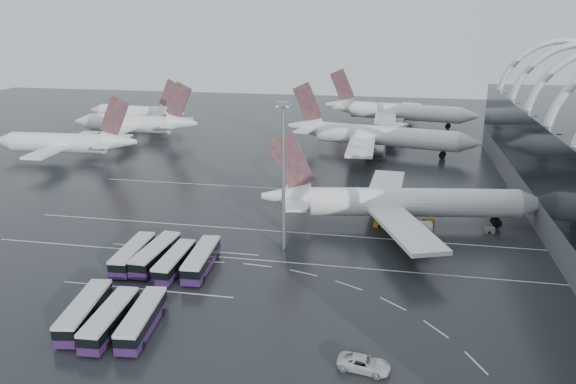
% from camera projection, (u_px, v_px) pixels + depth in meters
% --- Properties ---
extents(ground, '(420.00, 420.00, 0.00)m').
position_uv_depth(ground, '(314.00, 260.00, 97.88)').
color(ground, black).
rests_on(ground, ground).
extents(lane_marking_near, '(120.00, 0.25, 0.01)m').
position_uv_depth(lane_marking_near, '(313.00, 264.00, 96.00)').
color(lane_marking_near, silver).
rests_on(lane_marking_near, ground).
extents(lane_marking_mid, '(120.00, 0.25, 0.01)m').
position_uv_depth(lane_marking_mid, '(323.00, 234.00, 109.11)').
color(lane_marking_mid, silver).
rests_on(lane_marking_mid, ground).
extents(lane_marking_far, '(120.00, 0.25, 0.01)m').
position_uv_depth(lane_marking_far, '(338.00, 192.00, 135.34)').
color(lane_marking_far, silver).
rests_on(lane_marking_far, ground).
extents(bus_bay_line_south, '(28.00, 0.25, 0.01)m').
position_uv_depth(bus_bay_line_south, '(147.00, 289.00, 87.21)').
color(bus_bay_line_south, silver).
rests_on(bus_bay_line_south, ground).
extents(bus_bay_line_north, '(28.00, 0.25, 0.01)m').
position_uv_depth(bus_bay_line_north, '(184.00, 249.00, 102.20)').
color(bus_bay_line_north, silver).
rests_on(bus_bay_line_north, ground).
extents(airliner_main, '(57.27, 49.70, 19.41)m').
position_uv_depth(airliner_main, '(399.00, 203.00, 112.17)').
color(airliner_main, white).
rests_on(airliner_main, ground).
extents(airliner_gate_b, '(59.90, 53.06, 20.87)m').
position_uv_depth(airliner_gate_b, '(376.00, 136.00, 172.56)').
color(airliner_gate_b, white).
rests_on(airliner_gate_b, ground).
extents(airliner_gate_c, '(58.89, 53.50, 21.06)m').
position_uv_depth(airliner_gate_c, '(396.00, 112.00, 215.54)').
color(airliner_gate_c, white).
rests_on(airliner_gate_c, ground).
extents(jet_remote_west, '(44.51, 35.84, 19.41)m').
position_uv_depth(jet_remote_west, '(67.00, 143.00, 164.19)').
color(jet_remote_west, white).
rests_on(jet_remote_west, ground).
extents(jet_remote_mid, '(45.67, 36.74, 19.95)m').
position_uv_depth(jet_remote_mid, '(137.00, 124.00, 192.47)').
color(jet_remote_mid, white).
rests_on(jet_remote_mid, ground).
extents(jet_remote_far, '(41.97, 33.89, 18.25)m').
position_uv_depth(jet_remote_far, '(138.00, 113.00, 217.13)').
color(jet_remote_far, white).
rests_on(jet_remote_far, ground).
extents(bus_row_near_a, '(3.78, 13.62, 3.32)m').
position_uv_depth(bus_row_near_a, '(133.00, 254.00, 95.61)').
color(bus_row_near_a, '#26143F').
rests_on(bus_row_near_a, ground).
extents(bus_row_near_b, '(3.75, 13.96, 3.41)m').
position_uv_depth(bus_row_near_b, '(156.00, 254.00, 95.53)').
color(bus_row_near_b, '#26143F').
rests_on(bus_row_near_b, ground).
extents(bus_row_near_c, '(3.16, 12.89, 3.17)m').
position_uv_depth(bus_row_near_c, '(175.00, 261.00, 93.00)').
color(bus_row_near_c, '#26143F').
rests_on(bus_row_near_c, ground).
extents(bus_row_near_d, '(4.07, 14.07, 3.42)m').
position_uv_depth(bus_row_near_d, '(202.00, 259.00, 93.47)').
color(bus_row_near_d, '#26143F').
rests_on(bus_row_near_d, ground).
extents(bus_row_far_a, '(4.99, 14.02, 3.38)m').
position_uv_depth(bus_row_far_a, '(85.00, 311.00, 77.05)').
color(bus_row_far_a, '#26143F').
rests_on(bus_row_far_a, ground).
extents(bus_row_far_b, '(3.83, 13.45, 3.27)m').
position_uv_depth(bus_row_far_b, '(110.00, 319.00, 75.25)').
color(bus_row_far_b, '#26143F').
rests_on(bus_row_far_b, ground).
extents(bus_row_far_c, '(4.39, 13.53, 3.27)m').
position_uv_depth(bus_row_far_c, '(142.00, 319.00, 75.23)').
color(bus_row_far_c, '#26143F').
rests_on(bus_row_far_c, ground).
extents(van_curve_a, '(6.75, 3.95, 1.76)m').
position_uv_depth(van_curve_a, '(364.00, 364.00, 67.18)').
color(van_curve_a, silver).
rests_on(van_curve_a, ground).
extents(floodlight_mast, '(2.06, 2.06, 26.89)m').
position_uv_depth(floodlight_mast, '(283.00, 159.00, 96.97)').
color(floodlight_mast, gray).
rests_on(floodlight_mast, ground).
extents(gse_cart_belly_a, '(2.42, 1.43, 1.32)m').
position_uv_depth(gse_cart_belly_a, '(428.00, 222.00, 113.88)').
color(gse_cart_belly_a, gold).
rests_on(gse_cart_belly_a, ground).
extents(gse_cart_belly_b, '(2.10, 1.24, 1.14)m').
position_uv_depth(gse_cart_belly_b, '(438.00, 205.00, 124.08)').
color(gse_cart_belly_b, slate).
rests_on(gse_cart_belly_b, ground).
extents(gse_cart_belly_c, '(2.37, 1.40, 1.29)m').
position_uv_depth(gse_cart_belly_c, '(379.00, 224.00, 112.98)').
color(gse_cart_belly_c, gold).
rests_on(gse_cart_belly_c, ground).
extents(gse_cart_belly_d, '(2.05, 1.21, 1.12)m').
position_uv_depth(gse_cart_belly_d, '(489.00, 230.00, 109.87)').
color(gse_cart_belly_d, slate).
rests_on(gse_cart_belly_d, ground).
extents(gse_cart_belly_e, '(2.19, 1.30, 1.20)m').
position_uv_depth(gse_cart_belly_e, '(414.00, 202.00, 126.17)').
color(gse_cart_belly_e, gold).
rests_on(gse_cart_belly_e, ground).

